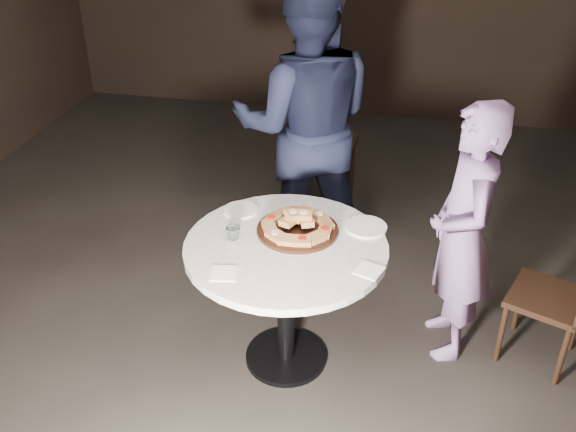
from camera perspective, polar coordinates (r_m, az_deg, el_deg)
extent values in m
plane|color=black|center=(3.64, 1.11, -11.64)|extent=(7.00, 7.00, 0.00)
cylinder|color=black|center=(3.57, -0.17, -12.36)|extent=(0.52, 0.52, 0.03)
cylinder|color=black|center=(3.33, -0.18, -7.88)|extent=(0.11, 0.11, 0.69)
cylinder|color=silver|center=(3.12, -0.19, -2.82)|extent=(1.18, 1.18, 0.04)
cylinder|color=black|center=(3.20, 0.86, -1.24)|extent=(0.49, 0.49, 0.02)
cube|color=#A56D40|center=(3.15, 3.26, -1.37)|extent=(0.07, 0.09, 0.04)
cylinder|color=red|center=(3.14, 3.27, -1.09)|extent=(0.04, 0.04, 0.01)
cube|color=#A56D40|center=(3.21, 3.35, -0.67)|extent=(0.10, 0.11, 0.04)
cube|color=#A56D40|center=(3.27, 2.79, -0.05)|extent=(0.11, 0.11, 0.04)
cylinder|color=beige|center=(3.26, 2.79, 0.22)|extent=(0.06, 0.06, 0.01)
cube|color=#A56D40|center=(3.30, 1.74, 0.34)|extent=(0.10, 0.09, 0.04)
cube|color=#A56D40|center=(3.31, 0.48, 0.42)|extent=(0.10, 0.09, 0.04)
cylinder|color=red|center=(3.30, 0.48, 0.69)|extent=(0.05, 0.05, 0.01)
cube|color=#A56D40|center=(3.28, -0.69, 0.16)|extent=(0.10, 0.11, 0.04)
cube|color=#A56D40|center=(3.23, -1.48, -0.38)|extent=(0.09, 0.10, 0.04)
cylinder|color=red|center=(3.22, -1.48, -0.10)|extent=(0.05, 0.05, 0.01)
cube|color=#A56D40|center=(3.17, -1.66, -1.06)|extent=(0.10, 0.11, 0.04)
cube|color=#A56D40|center=(3.11, -1.16, -1.72)|extent=(0.11, 0.11, 0.04)
cylinder|color=beige|center=(3.10, -1.16, -1.44)|extent=(0.06, 0.06, 0.01)
cube|color=#A56D40|center=(3.08, -0.08, -2.16)|extent=(0.09, 0.07, 0.04)
cube|color=#A56D40|center=(3.07, 1.27, -2.25)|extent=(0.10, 0.08, 0.04)
cylinder|color=red|center=(3.06, 1.28, -1.97)|extent=(0.05, 0.05, 0.01)
cube|color=#A56D40|center=(3.10, 2.51, -1.96)|extent=(0.11, 0.11, 0.04)
cube|color=#A56D40|center=(3.17, 1.69, -0.44)|extent=(0.09, 0.10, 0.04)
cylinder|color=#2D6B1E|center=(3.16, 1.69, -0.16)|extent=(0.05, 0.05, 0.01)
cube|color=#A56D40|center=(3.21, 0.84, -0.02)|extent=(0.09, 0.10, 0.03)
cylinder|color=beige|center=(3.20, 0.84, 0.25)|extent=(0.05, 0.05, 0.01)
cube|color=#A56D40|center=(3.17, 0.04, -0.46)|extent=(0.09, 0.11, 0.04)
cylinder|color=orange|center=(3.16, 0.04, -0.18)|extent=(0.05, 0.05, 0.01)
cube|color=#A56D40|center=(3.17, 0.45, 0.14)|extent=(0.11, 0.11, 0.04)
cylinder|color=beige|center=(3.16, 0.45, 0.43)|extent=(0.06, 0.06, 0.01)
cube|color=#A56D40|center=(3.17, 1.41, 0.09)|extent=(0.09, 0.07, 0.04)
cylinder|color=beige|center=(3.16, 1.42, 0.37)|extent=(0.04, 0.04, 0.01)
cylinder|color=white|center=(3.38, -4.22, 0.55)|extent=(0.19, 0.19, 0.01)
cylinder|color=white|center=(3.25, 6.94, -0.96)|extent=(0.22, 0.22, 0.01)
imported|color=silver|center=(3.14, -4.90, -1.53)|extent=(0.08, 0.08, 0.06)
cube|color=white|center=(2.92, -5.74, -5.09)|extent=(0.14, 0.14, 0.01)
cube|color=white|center=(2.95, 7.21, -4.81)|extent=(0.15, 0.15, 0.01)
cube|color=black|center=(4.65, 2.91, 6.19)|extent=(0.50, 0.50, 0.05)
cube|color=black|center=(4.33, 2.34, 7.97)|extent=(0.48, 0.07, 0.51)
cylinder|color=black|center=(4.91, 5.67, 4.19)|extent=(0.04, 0.04, 0.51)
cylinder|color=black|center=(4.98, 1.01, 4.74)|extent=(0.04, 0.04, 0.51)
cylinder|color=black|center=(4.55, 4.81, 1.94)|extent=(0.04, 0.04, 0.51)
cylinder|color=black|center=(4.63, -0.18, 2.56)|extent=(0.04, 0.04, 0.51)
cube|color=black|center=(3.61, 22.05, -6.78)|extent=(0.47, 0.47, 0.03)
cylinder|color=black|center=(3.86, 19.86, -7.15)|extent=(0.04, 0.04, 0.39)
cylinder|color=black|center=(3.62, 18.44, -9.77)|extent=(0.04, 0.04, 0.39)
cylinder|color=black|center=(3.59, 23.21, -11.31)|extent=(0.04, 0.04, 0.39)
imported|color=black|center=(3.91, 1.54, 8.08)|extent=(1.02, 0.86, 1.87)
imported|color=#8369A5|center=(3.36, 15.21, -1.66)|extent=(0.44, 0.58, 1.43)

